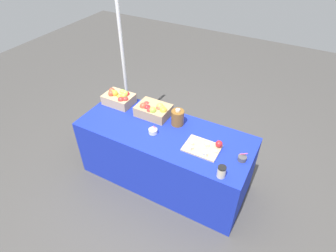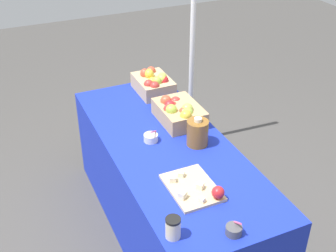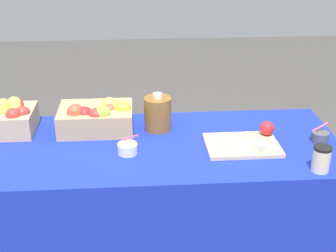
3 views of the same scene
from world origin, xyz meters
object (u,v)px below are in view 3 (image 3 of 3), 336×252
at_px(cutting_board_front, 247,142).
at_px(sample_bowl_near, 320,136).
at_px(apple_crate_left, 1,118).
at_px(sample_bowl_mid, 128,148).
at_px(cider_jug, 158,113).
at_px(coffee_cup, 321,159).
at_px(apple_crate_middle, 97,116).

bearing_deg(cutting_board_front, sample_bowl_near, 3.58).
relative_size(apple_crate_left, sample_bowl_mid, 3.33).
relative_size(apple_crate_left, cutting_board_front, 0.99).
bearing_deg(cutting_board_front, cider_jug, 151.69).
xyz_separation_m(sample_bowl_near, coffee_cup, (-0.11, -0.28, 0.03)).
distance_m(apple_crate_left, coffee_cup, 1.56).
distance_m(sample_bowl_mid, coffee_cup, 0.86).
bearing_deg(cider_jug, apple_crate_middle, 177.63).
distance_m(cutting_board_front, cider_jug, 0.48).
relative_size(apple_crate_middle, sample_bowl_near, 3.90).
distance_m(apple_crate_left, apple_crate_middle, 0.48).
xyz_separation_m(sample_bowl_mid, cider_jug, (0.15, 0.26, 0.06)).
bearing_deg(sample_bowl_mid, apple_crate_middle, 120.05).
bearing_deg(sample_bowl_mid, cider_jug, 59.33).
height_order(apple_crate_left, cutting_board_front, apple_crate_left).
bearing_deg(apple_crate_middle, cider_jug, -2.37).
bearing_deg(cutting_board_front, coffee_cup, -44.60).
xyz_separation_m(apple_crate_middle, sample_bowl_mid, (0.16, -0.27, -0.05)).
relative_size(sample_bowl_near, coffee_cup, 0.82).
bearing_deg(sample_bowl_mid, sample_bowl_near, 3.66).
xyz_separation_m(apple_crate_left, cutting_board_front, (1.21, -0.25, -0.06)).
relative_size(apple_crate_middle, cider_jug, 1.91).
bearing_deg(sample_bowl_near, cider_jug, 165.65).
bearing_deg(apple_crate_left, cutting_board_front, -11.52).
distance_m(sample_bowl_near, coffee_cup, 0.30).
bearing_deg(cider_jug, sample_bowl_near, -14.35).
xyz_separation_m(apple_crate_middle, cutting_board_front, (0.73, -0.24, -0.05)).
relative_size(sample_bowl_mid, coffee_cup, 0.89).
bearing_deg(apple_crate_middle, sample_bowl_mid, -59.95).
relative_size(sample_bowl_near, cider_jug, 0.49).
height_order(cutting_board_front, sample_bowl_near, sample_bowl_near).
bearing_deg(apple_crate_left, cider_jug, -1.66).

